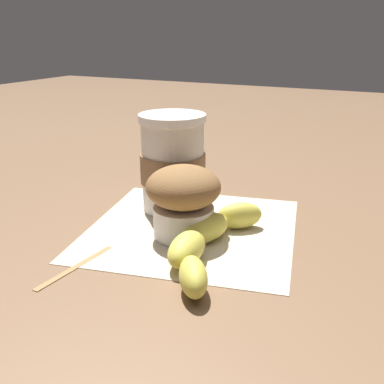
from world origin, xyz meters
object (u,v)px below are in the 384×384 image
(banana, at_px, (206,239))
(sugar_packet, at_px, (195,182))
(muffin, at_px, (182,198))
(coffee_cup, at_px, (173,164))

(banana, xyz_separation_m, sugar_packet, (-0.12, 0.22, -0.02))
(muffin, bearing_deg, sugar_packet, 111.78)
(banana, bearing_deg, sugar_packet, 118.95)
(coffee_cup, height_order, muffin, coffee_cup)
(coffee_cup, bearing_deg, sugar_packet, 100.66)
(coffee_cup, height_order, banana, coffee_cup)
(muffin, bearing_deg, coffee_cup, 126.04)
(muffin, bearing_deg, banana, -34.75)
(sugar_packet, bearing_deg, coffee_cup, -79.34)
(coffee_cup, relative_size, banana, 0.61)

